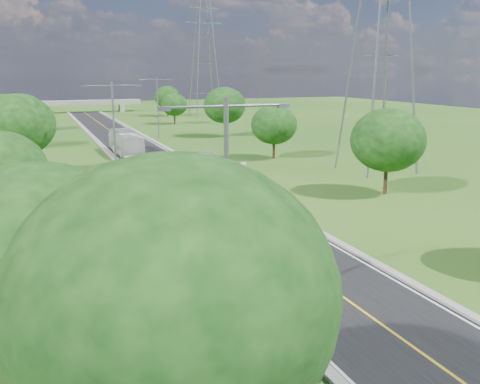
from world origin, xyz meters
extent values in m
plane|color=#215016|center=(0.00, 60.00, 0.00)|extent=(260.00, 260.00, 0.00)
cube|color=black|center=(0.00, 66.00, 0.03)|extent=(8.00, 150.00, 0.06)
cube|color=gray|center=(-4.25, 66.00, 0.11)|extent=(0.50, 150.00, 0.22)
cube|color=gray|center=(4.25, 66.00, 0.11)|extent=(0.50, 150.00, 0.22)
cylinder|color=slate|center=(5.20, 38.00, 1.20)|extent=(0.08, 0.08, 2.40)
cube|color=white|center=(5.20, 37.97, 2.00)|extent=(0.55, 0.04, 0.70)
cube|color=gray|center=(-10.00, 140.00, 1.00)|extent=(1.20, 3.00, 2.00)
cube|color=gray|center=(10.00, 140.00, 1.00)|extent=(1.20, 3.00, 2.00)
cube|color=gray|center=(0.00, 140.00, 2.60)|extent=(30.00, 3.00, 1.20)
cylinder|color=slate|center=(-6.00, 12.00, 5.00)|extent=(0.22, 0.22, 10.00)
cylinder|color=slate|center=(-7.40, 12.00, 9.60)|extent=(2.80, 0.12, 0.12)
cylinder|color=slate|center=(-4.60, 12.00, 9.60)|extent=(2.80, 0.12, 0.12)
cube|color=slate|center=(-8.70, 12.00, 9.55)|extent=(0.50, 0.25, 0.18)
cube|color=slate|center=(-3.30, 12.00, 9.55)|extent=(0.50, 0.25, 0.18)
cylinder|color=slate|center=(-6.00, 45.00, 5.00)|extent=(0.22, 0.22, 10.00)
cylinder|color=slate|center=(-7.40, 45.00, 9.60)|extent=(2.80, 0.12, 0.12)
cylinder|color=slate|center=(-4.60, 45.00, 9.60)|extent=(2.80, 0.12, 0.12)
cube|color=slate|center=(-8.70, 45.00, 9.55)|extent=(0.50, 0.25, 0.18)
cube|color=slate|center=(-3.30, 45.00, 9.55)|extent=(0.50, 0.25, 0.18)
cylinder|color=slate|center=(6.00, 78.00, 5.00)|extent=(0.22, 0.22, 10.00)
cylinder|color=slate|center=(4.60, 78.00, 9.60)|extent=(2.80, 0.12, 0.12)
cylinder|color=slate|center=(7.40, 78.00, 9.60)|extent=(2.80, 0.12, 0.12)
cube|color=slate|center=(3.30, 78.00, 9.55)|extent=(0.50, 0.25, 0.18)
cube|color=slate|center=(8.70, 78.00, 9.55)|extent=(0.50, 0.25, 0.18)
cube|color=slate|center=(26.00, 115.00, 21.84)|extent=(9.00, 0.25, 0.25)
cube|color=slate|center=(26.00, 115.00, 25.20)|extent=(7.00, 0.25, 0.25)
cylinder|color=black|center=(-14.00, 8.00, 1.53)|extent=(0.36, 0.36, 3.06)
ellipsoid|color=black|center=(-14.00, 8.00, 5.27)|extent=(7.14, 7.14, 6.07)
cylinder|color=black|center=(-16.00, 28.00, 1.35)|extent=(0.36, 0.36, 2.70)
cylinder|color=black|center=(-15.00, 50.00, 1.62)|extent=(0.36, 0.36, 3.24)
ellipsoid|color=black|center=(-15.00, 50.00, 5.58)|extent=(7.56, 7.56, 6.43)
cylinder|color=black|center=(-17.00, 74.00, 1.44)|extent=(0.36, 0.36, 2.88)
ellipsoid|color=black|center=(-17.00, 74.00, 4.96)|extent=(6.72, 6.72, 5.71)
cylinder|color=black|center=(-14.50, 98.00, 1.26)|extent=(0.36, 0.36, 2.52)
ellipsoid|color=black|center=(-14.50, 98.00, 4.34)|extent=(5.88, 5.88, 5.00)
ellipsoid|color=black|center=(-11.00, 2.00, 5.89)|extent=(7.98, 7.98, 6.78)
cylinder|color=black|center=(16.00, 30.00, 1.44)|extent=(0.36, 0.36, 2.88)
ellipsoid|color=black|center=(16.00, 30.00, 4.96)|extent=(6.72, 6.72, 5.71)
cylinder|color=black|center=(15.00, 52.00, 1.26)|extent=(0.36, 0.36, 2.52)
ellipsoid|color=black|center=(15.00, 52.00, 4.34)|extent=(5.88, 5.88, 5.00)
cylinder|color=black|center=(17.00, 76.00, 1.53)|extent=(0.36, 0.36, 3.06)
ellipsoid|color=black|center=(17.00, 76.00, 5.27)|extent=(7.14, 7.14, 6.07)
cylinder|color=black|center=(14.50, 100.00, 1.17)|extent=(0.36, 0.36, 2.34)
ellipsoid|color=black|center=(14.50, 100.00, 4.03)|extent=(5.46, 5.46, 4.64)
cylinder|color=black|center=(18.00, 120.00, 1.35)|extent=(0.36, 0.36, 2.70)
ellipsoid|color=black|center=(18.00, 120.00, 4.65)|extent=(6.30, 6.30, 5.36)
imported|color=beige|center=(2.08, 38.56, 1.47)|extent=(2.93, 10.23, 2.82)
imported|color=silver|center=(-2.07, 62.35, 1.63)|extent=(2.95, 11.35, 3.14)
camera|label=1|loc=(-13.85, -9.60, 11.10)|focal=40.00mm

